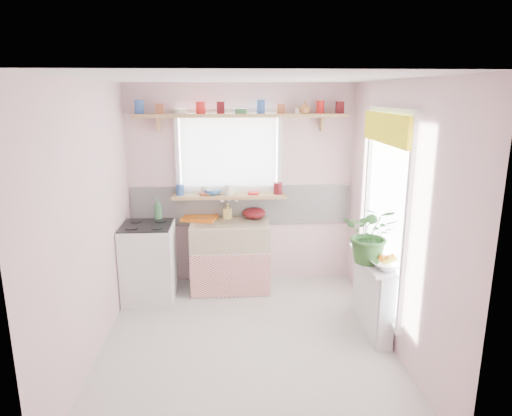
{
  "coord_description": "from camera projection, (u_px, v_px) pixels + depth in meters",
  "views": [
    {
      "loc": [
        -0.13,
        -4.02,
        2.38
      ],
      "look_at": [
        0.13,
        0.55,
        1.22
      ],
      "focal_mm": 32.0,
      "sensor_mm": 36.0,
      "label": 1
    }
  ],
  "objects": [
    {
      "name": "colander",
      "position": [
        254.0,
        213.0,
        5.71
      ],
      "size": [
        0.37,
        0.37,
        0.13
      ],
      "primitive_type": "ellipsoid",
      "rotation": [
        0.0,
        0.0,
        0.29
      ],
      "color": "#601015",
      "rests_on": "sink_unit"
    },
    {
      "name": "jade_plant",
      "position": [
        371.0,
        234.0,
        4.37
      ],
      "size": [
        0.67,
        0.63,
        0.58
      ],
      "primitive_type": "imported",
      "rotation": [
        0.0,
        0.0,
        -0.43
      ],
      "color": "#2D5D25",
      "rests_on": "radiator_ledge"
    },
    {
      "name": "shelf_crockery",
      "position": [
        241.0,
        109.0,
        5.36
      ],
      "size": [
        2.47,
        0.11,
        0.12
      ],
      "color": "#3359A5",
      "rests_on": "pine_shelf"
    },
    {
      "name": "pine_shelf",
      "position": [
        241.0,
        115.0,
        5.38
      ],
      "size": [
        2.52,
        0.24,
        0.04
      ],
      "primitive_type": "cube",
      "color": "tan",
      "rests_on": "room"
    },
    {
      "name": "sill_bowl",
      "position": [
        213.0,
        192.0,
        5.62
      ],
      "size": [
        0.27,
        0.27,
        0.06
      ],
      "primitive_type": "imported",
      "rotation": [
        0.0,
        0.0,
        0.38
      ],
      "color": "#386FB9",
      "rests_on": "windowsill"
    },
    {
      "name": "sill_cup",
      "position": [
        206.0,
        190.0,
        5.65
      ],
      "size": [
        0.14,
        0.14,
        0.1
      ],
      "primitive_type": "imported",
      "rotation": [
        0.0,
        0.0,
        0.09
      ],
      "color": "white",
      "rests_on": "windowsill"
    },
    {
      "name": "shelf_vase",
      "position": [
        305.0,
        108.0,
        5.34
      ],
      "size": [
        0.17,
        0.17,
        0.14
      ],
      "primitive_type": "imported",
      "rotation": [
        0.0,
        0.0,
        0.27
      ],
      "color": "#A76533",
      "rests_on": "pine_shelf"
    },
    {
      "name": "cooker",
      "position": [
        149.0,
        262.0,
        5.32
      ],
      "size": [
        0.58,
        0.58,
        0.93
      ],
      "color": "white",
      "rests_on": "ground"
    },
    {
      "name": "windowsill",
      "position": [
        229.0,
        196.0,
        5.62
      ],
      "size": [
        1.4,
        0.22,
        0.04
      ],
      "primitive_type": "cube",
      "color": "tan",
      "rests_on": "room"
    },
    {
      "name": "sill_crockery",
      "position": [
        229.0,
        190.0,
        5.6
      ],
      "size": [
        1.35,
        0.11,
        0.12
      ],
      "color": "#3359A5",
      "rests_on": "windowsill"
    },
    {
      "name": "soap_bottle_sink",
      "position": [
        228.0,
        211.0,
        5.69
      ],
      "size": [
        0.11,
        0.11,
        0.2
      ],
      "primitive_type": "imported",
      "rotation": [
        0.0,
        0.0,
        -0.3
      ],
      "color": "#EAD568",
      "rests_on": "sink_unit"
    },
    {
      "name": "cooker_bottle",
      "position": [
        158.0,
        209.0,
        5.4
      ],
      "size": [
        0.12,
        0.12,
        0.26
      ],
      "primitive_type": "imported",
      "rotation": [
        0.0,
        0.0,
        -0.24
      ],
      "color": "#3A7547",
      "rests_on": "cooker"
    },
    {
      "name": "radiator_ledge",
      "position": [
        372.0,
        293.0,
        4.65
      ],
      "size": [
        0.22,
        0.95,
        0.78
      ],
      "color": "white",
      "rests_on": "ground"
    },
    {
      "name": "room",
      "position": [
        303.0,
        187.0,
        5.01
      ],
      "size": [
        3.2,
        3.2,
        3.2
      ],
      "color": "beige",
      "rests_on": "ground"
    },
    {
      "name": "dish_tray",
      "position": [
        199.0,
        218.0,
        5.66
      ],
      "size": [
        0.46,
        0.39,
        0.04
      ],
      "primitive_type": "cube",
      "rotation": [
        0.0,
        0.0,
        -0.22
      ],
      "color": "orange",
      "rests_on": "sink_unit"
    },
    {
      "name": "sink_unit",
      "position": [
        230.0,
        256.0,
        5.62
      ],
      "size": [
        0.95,
        0.65,
        1.11
      ],
      "color": "white",
      "rests_on": "ground"
    },
    {
      "name": "fruit",
      "position": [
        389.0,
        259.0,
        4.26
      ],
      "size": [
        0.2,
        0.14,
        0.1
      ],
      "color": "orange",
      "rests_on": "fruit_bowl"
    },
    {
      "name": "herb_pot",
      "position": [
        369.0,
        252.0,
        4.45
      ],
      "size": [
        0.11,
        0.08,
        0.2
      ],
      "primitive_type": "imported",
      "rotation": [
        0.0,
        0.0,
        0.11
      ],
      "color": "#2B6C2B",
      "rests_on": "radiator_ledge"
    },
    {
      "name": "fruit_bowl",
      "position": [
        388.0,
        265.0,
        4.27
      ],
      "size": [
        0.37,
        0.37,
        0.08
      ],
      "primitive_type": "imported",
      "rotation": [
        0.0,
        0.0,
        0.24
      ],
      "color": "white",
      "rests_on": "radiator_ledge"
    }
  ]
}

